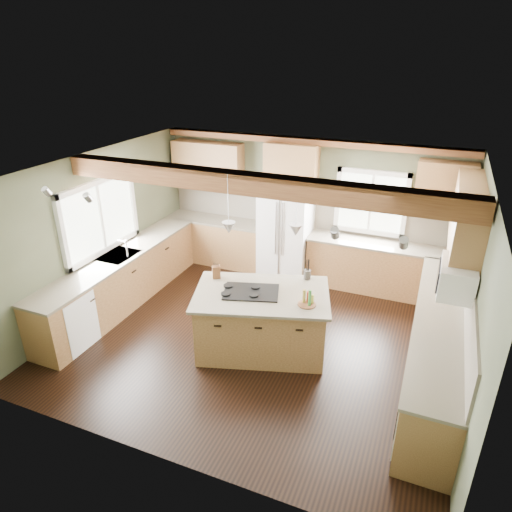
% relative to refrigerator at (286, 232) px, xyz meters
% --- Properties ---
extents(floor, '(5.60, 5.60, 0.00)m').
position_rel_refrigerator_xyz_m(floor, '(0.30, -2.12, -0.90)').
color(floor, black).
rests_on(floor, ground).
extents(ceiling, '(5.60, 5.60, 0.00)m').
position_rel_refrigerator_xyz_m(ceiling, '(0.30, -2.12, 1.70)').
color(ceiling, silver).
rests_on(ceiling, wall_back).
extents(wall_back, '(5.60, 0.00, 5.60)m').
position_rel_refrigerator_xyz_m(wall_back, '(0.30, 0.38, 0.40)').
color(wall_back, '#404631').
rests_on(wall_back, ground).
extents(wall_left, '(0.00, 5.00, 5.00)m').
position_rel_refrigerator_xyz_m(wall_left, '(-2.50, -2.12, 0.40)').
color(wall_left, '#404631').
rests_on(wall_left, ground).
extents(wall_right, '(0.00, 5.00, 5.00)m').
position_rel_refrigerator_xyz_m(wall_right, '(3.10, -2.12, 0.40)').
color(wall_right, '#404631').
rests_on(wall_right, ground).
extents(ceiling_beam, '(5.55, 0.26, 0.26)m').
position_rel_refrigerator_xyz_m(ceiling_beam, '(0.30, -2.36, 1.57)').
color(ceiling_beam, '#4F2616').
rests_on(ceiling_beam, ceiling).
extents(soffit_trim, '(5.55, 0.20, 0.10)m').
position_rel_refrigerator_xyz_m(soffit_trim, '(0.30, 0.28, 1.64)').
color(soffit_trim, '#4F2616').
rests_on(soffit_trim, ceiling).
extents(backsplash_back, '(5.58, 0.03, 0.58)m').
position_rel_refrigerator_xyz_m(backsplash_back, '(0.30, 0.36, 0.31)').
color(backsplash_back, brown).
rests_on(backsplash_back, wall_back).
extents(backsplash_right, '(0.03, 3.70, 0.58)m').
position_rel_refrigerator_xyz_m(backsplash_right, '(3.08, -2.07, 0.31)').
color(backsplash_right, brown).
rests_on(backsplash_right, wall_right).
extents(base_cab_back_left, '(2.02, 0.60, 0.88)m').
position_rel_refrigerator_xyz_m(base_cab_back_left, '(-1.49, 0.08, -0.46)').
color(base_cab_back_left, brown).
rests_on(base_cab_back_left, floor).
extents(counter_back_left, '(2.06, 0.64, 0.04)m').
position_rel_refrigerator_xyz_m(counter_back_left, '(-1.49, 0.08, 0.00)').
color(counter_back_left, '#50493B').
rests_on(counter_back_left, base_cab_back_left).
extents(base_cab_back_right, '(2.62, 0.60, 0.88)m').
position_rel_refrigerator_xyz_m(base_cab_back_right, '(1.79, 0.08, -0.46)').
color(base_cab_back_right, brown).
rests_on(base_cab_back_right, floor).
extents(counter_back_right, '(2.66, 0.64, 0.04)m').
position_rel_refrigerator_xyz_m(counter_back_right, '(1.79, 0.08, 0.00)').
color(counter_back_right, '#50493B').
rests_on(counter_back_right, base_cab_back_right).
extents(base_cab_left, '(0.60, 3.70, 0.88)m').
position_rel_refrigerator_xyz_m(base_cab_left, '(-2.20, -2.07, -0.46)').
color(base_cab_left, brown).
rests_on(base_cab_left, floor).
extents(counter_left, '(0.64, 3.74, 0.04)m').
position_rel_refrigerator_xyz_m(counter_left, '(-2.20, -2.07, 0.00)').
color(counter_left, '#50493B').
rests_on(counter_left, base_cab_left).
extents(base_cab_right, '(0.60, 3.70, 0.88)m').
position_rel_refrigerator_xyz_m(base_cab_right, '(2.80, -2.07, -0.46)').
color(base_cab_right, brown).
rests_on(base_cab_right, floor).
extents(counter_right, '(0.64, 3.74, 0.04)m').
position_rel_refrigerator_xyz_m(counter_right, '(2.80, -2.07, 0.00)').
color(counter_right, '#50493B').
rests_on(counter_right, base_cab_right).
extents(upper_cab_back_left, '(1.40, 0.35, 0.90)m').
position_rel_refrigerator_xyz_m(upper_cab_back_left, '(-1.69, 0.21, 1.05)').
color(upper_cab_back_left, brown).
rests_on(upper_cab_back_left, wall_back).
extents(upper_cab_over_fridge, '(0.96, 0.35, 0.70)m').
position_rel_refrigerator_xyz_m(upper_cab_over_fridge, '(-0.00, 0.21, 1.25)').
color(upper_cab_over_fridge, brown).
rests_on(upper_cab_over_fridge, wall_back).
extents(upper_cab_right, '(0.35, 2.20, 0.90)m').
position_rel_refrigerator_xyz_m(upper_cab_right, '(2.92, -1.22, 1.05)').
color(upper_cab_right, brown).
rests_on(upper_cab_right, wall_right).
extents(upper_cab_back_corner, '(0.90, 0.35, 0.90)m').
position_rel_refrigerator_xyz_m(upper_cab_back_corner, '(2.60, 0.21, 1.05)').
color(upper_cab_back_corner, brown).
rests_on(upper_cab_back_corner, wall_back).
extents(window_left, '(0.04, 1.60, 1.05)m').
position_rel_refrigerator_xyz_m(window_left, '(-2.48, -2.07, 0.65)').
color(window_left, white).
rests_on(window_left, wall_left).
extents(window_back, '(1.10, 0.04, 1.00)m').
position_rel_refrigerator_xyz_m(window_back, '(1.45, 0.36, 0.65)').
color(window_back, white).
rests_on(window_back, wall_back).
extents(sink, '(0.50, 0.65, 0.03)m').
position_rel_refrigerator_xyz_m(sink, '(-2.20, -2.07, 0.01)').
color(sink, '#262628').
rests_on(sink, counter_left).
extents(faucet, '(0.02, 0.02, 0.28)m').
position_rel_refrigerator_xyz_m(faucet, '(-2.02, -2.07, 0.15)').
color(faucet, '#B2B2B7').
rests_on(faucet, sink).
extents(dishwasher, '(0.60, 0.60, 0.84)m').
position_rel_refrigerator_xyz_m(dishwasher, '(-2.19, -3.37, -0.47)').
color(dishwasher, white).
rests_on(dishwasher, floor).
extents(oven, '(0.60, 0.72, 0.84)m').
position_rel_refrigerator_xyz_m(oven, '(2.79, -3.37, -0.47)').
color(oven, white).
rests_on(oven, floor).
extents(microwave, '(0.40, 0.70, 0.38)m').
position_rel_refrigerator_xyz_m(microwave, '(2.88, -2.17, 0.65)').
color(microwave, white).
rests_on(microwave, wall_right).
extents(pendant_left, '(0.18, 0.18, 0.16)m').
position_rel_refrigerator_xyz_m(pendant_left, '(0.03, -2.48, 0.98)').
color(pendant_left, '#B2B2B7').
rests_on(pendant_left, ceiling).
extents(pendant_right, '(0.18, 0.18, 0.16)m').
position_rel_refrigerator_xyz_m(pendant_right, '(0.87, -2.23, 0.98)').
color(pendant_right, '#B2B2B7').
rests_on(pendant_right, ceiling).
extents(refrigerator, '(0.90, 0.74, 1.80)m').
position_rel_refrigerator_xyz_m(refrigerator, '(0.00, 0.00, 0.00)').
color(refrigerator, white).
rests_on(refrigerator, floor).
extents(island, '(2.00, 1.54, 0.88)m').
position_rel_refrigerator_xyz_m(island, '(0.45, -2.36, -0.46)').
color(island, brown).
rests_on(island, floor).
extents(island_top, '(2.14, 1.69, 0.04)m').
position_rel_refrigerator_xyz_m(island_top, '(0.45, -2.36, 0.00)').
color(island_top, '#50493B').
rests_on(island_top, island).
extents(cooktop, '(0.88, 0.71, 0.02)m').
position_rel_refrigerator_xyz_m(cooktop, '(0.31, -2.40, 0.03)').
color(cooktop, black).
rests_on(cooktop, island_top).
extents(knife_block, '(0.14, 0.14, 0.19)m').
position_rel_refrigerator_xyz_m(knife_block, '(-0.34, -2.19, 0.12)').
color(knife_block, brown).
rests_on(knife_block, island_top).
extents(utensil_crock, '(0.15, 0.15, 0.14)m').
position_rel_refrigerator_xyz_m(utensil_crock, '(0.92, -1.70, 0.09)').
color(utensil_crock, '#463C38').
rests_on(utensil_crock, island_top).
extents(bottle_tray, '(0.32, 0.32, 0.22)m').
position_rel_refrigerator_xyz_m(bottle_tray, '(1.13, -2.42, 0.13)').
color(bottle_tray, brown).
rests_on(bottle_tray, island_top).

